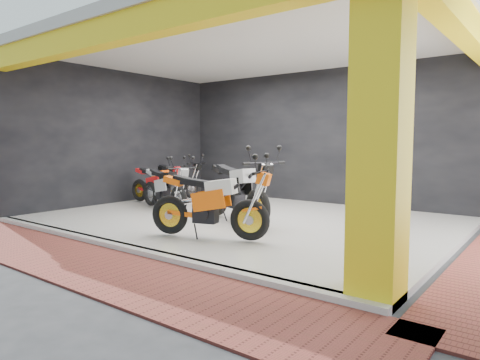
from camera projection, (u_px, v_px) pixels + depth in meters
name	position (u px, v px, depth m)	size (l,w,h in m)	color
ground	(175.00, 239.00, 7.30)	(80.00, 80.00, 0.00)	#2D2D30
showroom_floor	(245.00, 220.00, 8.88)	(8.00, 6.00, 0.10)	white
showroom_ceiling	(245.00, 45.00, 8.57)	(8.40, 6.40, 0.20)	beige
back_wall	(316.00, 139.00, 11.19)	(8.20, 0.20, 3.50)	black
left_wall	(120.00, 139.00, 11.21)	(0.20, 6.20, 3.50)	black
corner_column	(380.00, 133.00, 4.29)	(0.50, 0.50, 3.50)	yellow
header_beam_front	(122.00, 29.00, 6.22)	(8.40, 0.30, 0.40)	yellow
header_beam_right	(466.00, 28.00, 6.18)	(0.30, 6.40, 0.40)	yellow
floor_kerb	(126.00, 248.00, 6.49)	(8.00, 0.20, 0.10)	white
paver_front	(80.00, 262.00, 5.87)	(9.00, 1.40, 0.03)	maroon
moto_hero	(250.00, 200.00, 6.63)	(2.17, 0.80, 1.33)	#F9600A
moto_row_a	(258.00, 189.00, 7.67)	(2.35, 0.87, 1.44)	black
moto_row_b	(179.00, 186.00, 9.33)	(1.97, 0.73, 1.21)	#95989C
moto_row_c	(172.00, 182.00, 10.35)	(1.92, 0.71, 1.17)	red
moto_row_d	(192.00, 178.00, 11.59)	(1.96, 0.72, 1.20)	black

